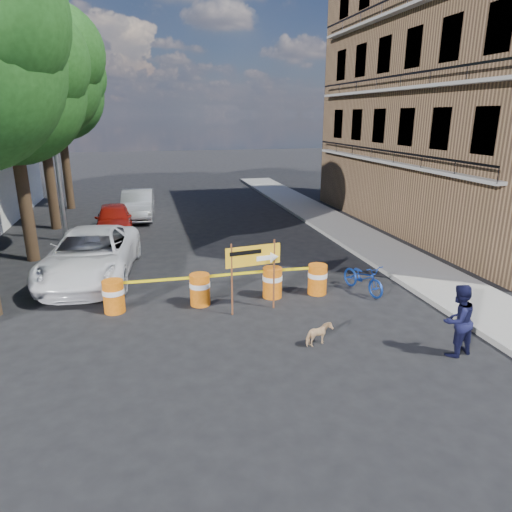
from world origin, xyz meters
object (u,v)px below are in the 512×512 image
bicycle (364,265)px  dog (319,335)px  barrel_mid_right (272,282)px  sedan_red (114,219)px  pedestrian (458,320)px  suv_white (91,255)px  barrel_far_left (114,296)px  barrel_far_right (317,279)px  sedan_silver (138,204)px  detour_sign (261,260)px  barrel_mid_left (200,289)px

bicycle → dog: 3.84m
barrel_mid_right → sedan_red: (-4.88, 9.00, 0.19)m
pedestrian → bicycle: size_ratio=0.96×
dog → suv_white: suv_white is taller
barrel_mid_right → barrel_far_left: bearing=-179.9°
barrel_far_right → bicycle: bicycle is taller
barrel_mid_right → sedan_silver: sedan_silver is taller
suv_white → sedan_red: suv_white is taller
sedan_red → detour_sign: bearing=-68.0°
barrel_mid_left → sedan_silver: bearing=98.1°
barrel_far_right → pedestrian: 4.48m
bicycle → barrel_far_left: bearing=163.5°
barrel_far_right → bicycle: 1.45m
pedestrian → dog: size_ratio=2.56×
barrel_far_left → pedestrian: 8.59m
pedestrian → suv_white: size_ratio=0.29×
barrel_far_left → sedan_red: size_ratio=0.23×
suv_white → detour_sign: bearing=-33.1°
barrel_far_left → bicycle: 7.23m
bicycle → barrel_mid_left: bearing=163.1°
barrel_mid_left → sedan_red: (-2.75, 9.07, 0.19)m
sedan_red → sedan_silver: sedan_silver is taller
barrel_mid_right → sedan_silver: size_ratio=0.21×
barrel_mid_left → pedestrian: pedestrian is taller
detour_sign → suv_white: detour_sign is taller
barrel_mid_right → dog: barrel_mid_right is taller
barrel_far_right → suv_white: bearing=155.4°
suv_white → sedan_silver: suv_white is taller
barrel_mid_right → sedan_red: bearing=118.4°
suv_white → sedan_silver: bearing=86.9°
dog → sedan_silver: sedan_silver is taller
barrel_far_left → barrel_mid_left: same height
sedan_red → bicycle: bearing=-52.1°
barrel_far_left → detour_sign: detour_sign is taller
barrel_far_left → bicycle: (7.21, -0.25, 0.39)m
bicycle → dog: size_ratio=2.67×
barrel_far_left → sedan_silver: size_ratio=0.21×
barrel_mid_left → bicycle: 4.91m
dog → sedan_silver: size_ratio=0.15×
pedestrian → dog: pedestrian is taller
barrel_mid_left → bicycle: (4.89, -0.20, 0.39)m
detour_sign → sedan_silver: bearing=96.2°
barrel_far_left → dog: (4.70, -3.09, -0.20)m
pedestrian → barrel_mid_left: bearing=-52.1°
detour_sign → pedestrian: 4.97m
barrel_mid_right → detour_sign: detour_sign is taller
suv_white → barrel_mid_left: bearing=-37.9°
barrel_far_right → detour_sign: bearing=-157.9°
barrel_mid_right → sedan_silver: (-3.84, 11.97, 0.25)m
dog → sedan_silver: bearing=-4.3°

